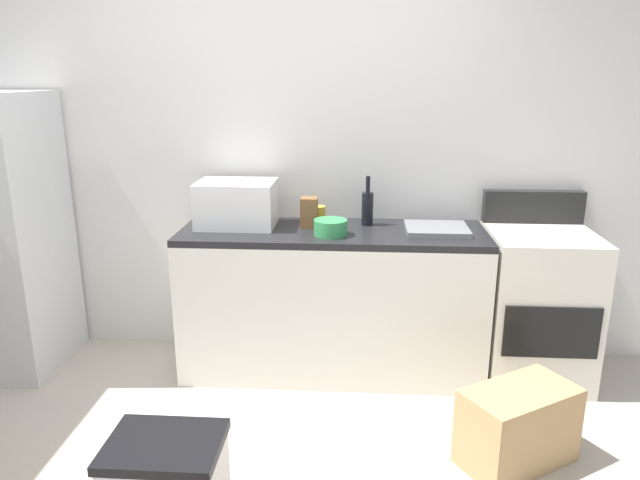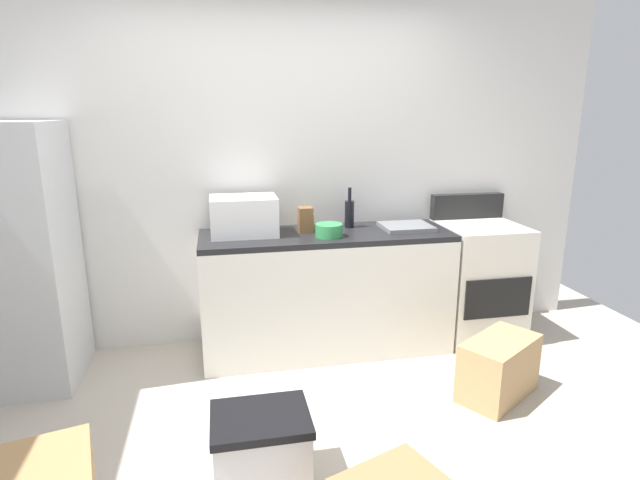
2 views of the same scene
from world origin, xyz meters
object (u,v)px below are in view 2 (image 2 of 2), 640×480
object	(u,v)px
wine_bottle	(349,213)
refrigerator	(12,258)
coffee_mug	(309,221)
cardboard_box_large	(499,368)
stove_oven	(477,279)
mixing_bowl	(329,230)
knife_block	(305,220)
microwave	(244,216)
storage_bin	(261,450)

from	to	relation	value
wine_bottle	refrigerator	bearing A→B (deg)	-175.39
coffee_mug	cardboard_box_large	world-z (taller)	coffee_mug
stove_oven	mixing_bowl	distance (m)	1.32
cardboard_box_large	wine_bottle	bearing A→B (deg)	125.68
refrigerator	knife_block	bearing A→B (deg)	3.08
wine_bottle	cardboard_box_large	bearing A→B (deg)	-54.32
knife_block	mixing_bowl	distance (m)	0.22
microwave	knife_block	xyz separation A→B (m)	(0.44, -0.01, -0.05)
storage_bin	coffee_mug	bearing A→B (deg)	71.68
knife_block	storage_bin	size ratio (longest dim) A/B	0.39
wine_bottle	mixing_bowl	distance (m)	0.33
microwave	knife_block	size ratio (longest dim) A/B	2.56
wine_bottle	cardboard_box_large	size ratio (longest dim) A/B	0.56
stove_oven	wine_bottle	distance (m)	1.16
coffee_mug	cardboard_box_large	distance (m)	1.64
mixing_bowl	cardboard_box_large	size ratio (longest dim) A/B	0.35
knife_block	coffee_mug	bearing A→B (deg)	69.78
stove_oven	knife_block	world-z (taller)	stove_oven
coffee_mug	knife_block	size ratio (longest dim) A/B	0.56
storage_bin	knife_block	bearing A→B (deg)	71.86
refrigerator	stove_oven	world-z (taller)	refrigerator
coffee_mug	cardboard_box_large	xyz separation A→B (m)	(1.01, -1.05, -0.76)
mixing_bowl	cardboard_box_large	world-z (taller)	mixing_bowl
mixing_bowl	coffee_mug	bearing A→B (deg)	106.19
wine_bottle	storage_bin	xyz separation A→B (m)	(-0.81, -1.49, -0.82)
wine_bottle	cardboard_box_large	distance (m)	1.48
microwave	mixing_bowl	distance (m)	0.61
microwave	coffee_mug	world-z (taller)	microwave
stove_oven	storage_bin	bearing A→B (deg)	-143.20
refrigerator	knife_block	world-z (taller)	refrigerator
refrigerator	wine_bottle	size ratio (longest dim) A/B	5.63
microwave	mixing_bowl	size ratio (longest dim) A/B	2.42
stove_oven	microwave	size ratio (longest dim) A/B	2.39
knife_block	cardboard_box_large	size ratio (longest dim) A/B	0.33
cardboard_box_large	storage_bin	bearing A→B (deg)	-161.96
stove_oven	knife_block	size ratio (longest dim) A/B	6.11
coffee_mug	cardboard_box_large	size ratio (longest dim) A/B	0.19
microwave	wine_bottle	xyz separation A→B (m)	(0.78, 0.07, -0.03)
knife_block	storage_bin	xyz separation A→B (m)	(-0.46, -1.41, -0.80)
wine_bottle	stove_oven	bearing A→B (deg)	-7.10
refrigerator	knife_block	distance (m)	1.92
refrigerator	microwave	world-z (taller)	refrigerator
refrigerator	cardboard_box_large	bearing A→B (deg)	-15.34
stove_oven	wine_bottle	xyz separation A→B (m)	(-1.02, 0.13, 0.54)
mixing_bowl	microwave	bearing A→B (deg)	162.62
stove_oven	storage_bin	distance (m)	2.30
cardboard_box_large	storage_bin	distance (m)	1.60
coffee_mug	mixing_bowl	xyz separation A→B (m)	(0.09, -0.30, -0.00)
refrigerator	stove_oven	xyz separation A→B (m)	(3.27, 0.06, -0.38)
storage_bin	stove_oven	bearing A→B (deg)	36.80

